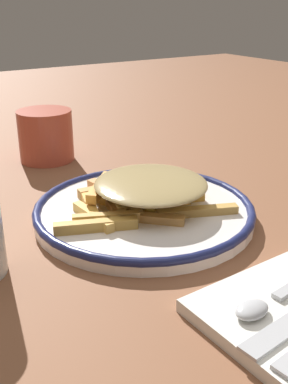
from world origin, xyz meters
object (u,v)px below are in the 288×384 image
(fries_heap, at_px, (145,191))
(spoon, at_px, (277,296))
(plate, at_px, (144,210))
(coffee_mug, at_px, (45,135))

(fries_heap, height_order, spoon, fries_heap)
(plate, height_order, coffee_mug, coffee_mug)
(plate, bearing_deg, spoon, 178.83)
(fries_heap, bearing_deg, coffee_mug, 3.70)
(plate, distance_m, spoon, 0.21)
(spoon, distance_m, coffee_mug, 0.49)
(plate, xyz_separation_m, spoon, (-0.21, 0.00, 0.01))
(spoon, bearing_deg, plate, -1.17)
(coffee_mug, bearing_deg, plate, -177.00)
(plate, height_order, fries_heap, fries_heap)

